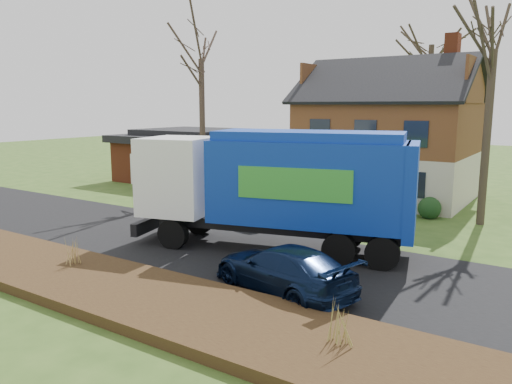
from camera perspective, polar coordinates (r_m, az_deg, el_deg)
The scene contains 13 objects.
ground at distance 19.35m, azimuth -4.90°, elevation -6.35°, with size 120.00×120.00×0.00m, color #314E1A.
road at distance 19.34m, azimuth -4.90°, elevation -6.32°, with size 80.00×7.00×0.02m, color black.
mulch_verge at distance 15.70m, azimuth -17.14°, elevation -10.10°, with size 80.00×3.50×0.30m, color black.
main_house at distance 30.22m, azimuth 14.00°, elevation 7.02°, with size 12.95×8.95×9.26m.
ranch_house at distance 36.42m, azimuth -7.14°, elevation 4.19°, with size 9.80×8.20×3.70m.
garbage_truck at distance 18.49m, azimuth 2.61°, elevation 1.13°, with size 10.83×5.32×4.48m.
silver_sedan at distance 23.43m, azimuth -1.46°, elevation -1.67°, with size 1.49×4.26×1.40m, color #A0A1A7.
navy_wagon at distance 14.74m, azimuth 3.13°, elevation -8.76°, with size 1.94×4.77×1.38m, color #0B1733.
tree_front_west at distance 30.25m, azimuth -6.33°, elevation 17.08°, with size 3.76×3.76×11.17m.
tree_front_east at distance 24.84m, azimuth 25.76°, elevation 17.40°, with size 4.01×4.01×11.13m.
tree_back at distance 37.38m, azimuth 19.56°, elevation 17.49°, with size 4.05×4.05×12.81m.
grass_clump_mid at distance 17.26m, azimuth -20.36°, elevation -6.24°, with size 0.35×0.29×0.98m.
grass_clump_east at distance 11.29m, azimuth 9.74°, elevation -14.47°, with size 0.38×0.31×0.95m.
Camera 1 is at (11.55, -14.55, 5.41)m, focal length 35.00 mm.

